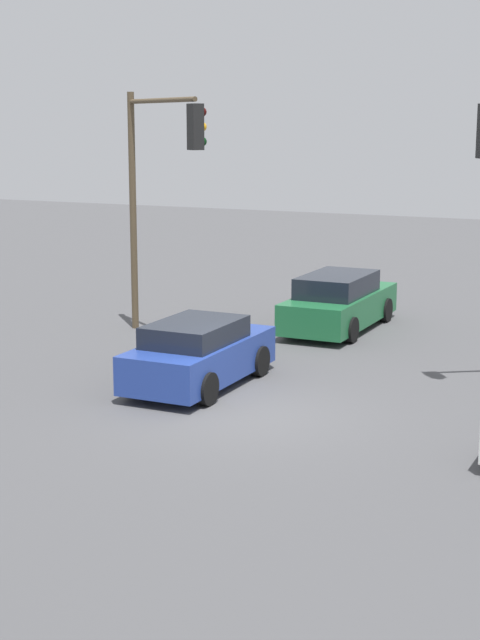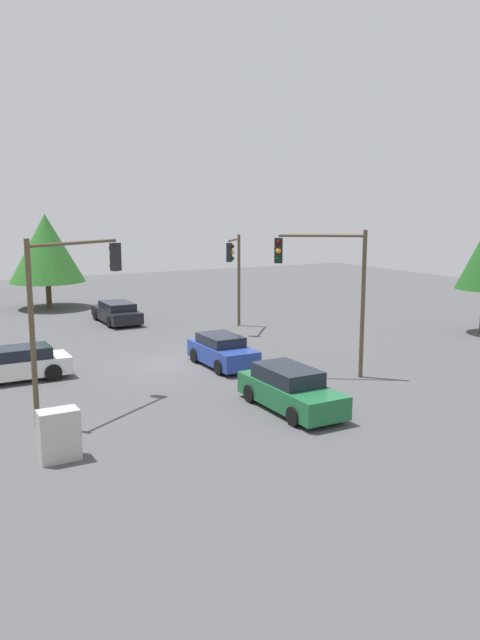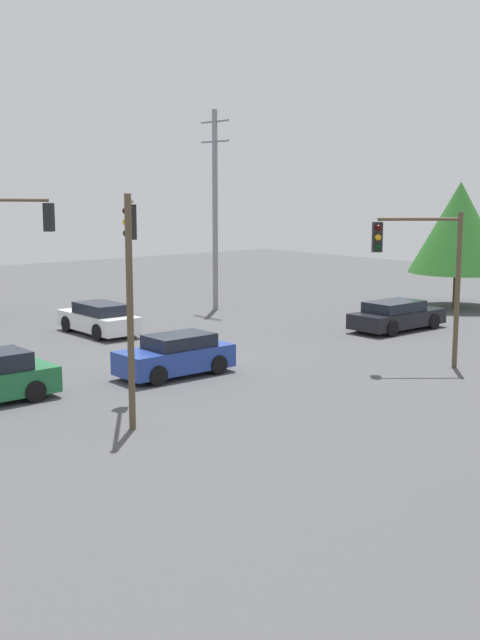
# 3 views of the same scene
# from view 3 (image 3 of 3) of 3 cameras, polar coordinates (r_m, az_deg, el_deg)

# --- Properties ---
(ground_plane) EXTENTS (80.00, 80.00, 0.00)m
(ground_plane) POSITION_cam_3_polar(r_m,az_deg,el_deg) (29.96, -4.39, -2.97)
(ground_plane) COLOR #4C4C4F
(sedan_blue) EXTENTS (1.84, 4.07, 1.43)m
(sedan_blue) POSITION_cam_3_polar(r_m,az_deg,el_deg) (27.65, -4.60, -2.54)
(sedan_blue) COLOR #233D93
(sedan_blue) RESTS_ON ground_plane
(sedan_white) EXTENTS (4.42, 1.87, 1.41)m
(sedan_white) POSITION_cam_3_polar(r_m,az_deg,el_deg) (35.90, -10.00, 0.09)
(sedan_white) COLOR silver
(sedan_white) RESTS_ON ground_plane
(sedan_dark) EXTENTS (2.02, 4.79, 1.34)m
(sedan_dark) POSITION_cam_3_polar(r_m,az_deg,el_deg) (37.05, 11.07, 0.30)
(sedan_dark) COLOR black
(sedan_dark) RESTS_ON ground_plane
(traffic_signal_main) EXTENTS (2.14, 2.56, 5.57)m
(traffic_signal_main) POSITION_cam_3_polar(r_m,az_deg,el_deg) (29.01, 12.91, 4.00)
(traffic_signal_main) COLOR brown
(traffic_signal_main) RESTS_ON ground_plane
(traffic_signal_aux) EXTENTS (3.26, 2.29, 6.25)m
(traffic_signal_aux) POSITION_cam_3_polar(r_m,az_deg,el_deg) (22.50, -7.81, 3.90)
(traffic_signal_aux) COLOR brown
(traffic_signal_aux) RESTS_ON ground_plane
(utility_pole_tall) EXTENTS (2.20, 0.28, 10.37)m
(utility_pole_tall) POSITION_cam_3_polar(r_m,az_deg,el_deg) (42.27, -1.79, 8.13)
(utility_pole_tall) COLOR gray
(utility_pole_tall) RESTS_ON ground_plane
(tree_right) EXTENTS (5.28, 5.28, 6.73)m
(tree_right) POSITION_cam_3_polar(r_m,az_deg,el_deg) (44.60, 15.33, 6.36)
(tree_right) COLOR #4C3823
(tree_right) RESTS_ON ground_plane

